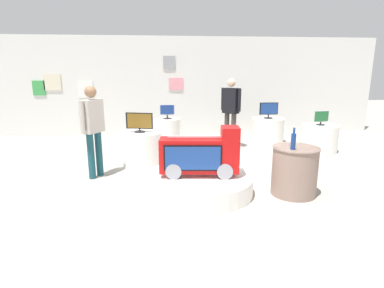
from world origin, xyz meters
TOP-DOWN VIEW (x-y plane):
  - ground_plane at (0.00, 0.00)m, footprint 30.00×30.00m
  - back_wall_display at (-0.01, 4.92)m, footprint 11.96×0.13m
  - main_display_pedestal at (0.06, 0.15)m, footprint 1.68×1.68m
  - novelty_firetruck_tv at (0.09, 0.14)m, footprint 1.23×0.50m
  - display_pedestal_left_rear at (-0.37, 3.74)m, footprint 0.68×0.68m
  - tv_on_left_rear at (-0.37, 3.74)m, footprint 0.39×0.22m
  - display_pedestal_center_rear at (2.31, 3.57)m, footprint 0.85×0.85m
  - tv_on_center_rear at (2.31, 3.56)m, footprint 0.49×0.24m
  - display_pedestal_right_rear at (3.18, 2.44)m, footprint 0.83×0.83m
  - tv_on_right_rear at (3.18, 2.43)m, footprint 0.39×0.19m
  - display_pedestal_far_right at (-0.97, 1.94)m, footprint 0.89×0.89m
  - tv_on_far_right at (-0.97, 1.94)m, footprint 0.55×0.23m
  - side_table_round at (1.52, -0.05)m, footprint 0.70×0.70m
  - bottle_on_side_table at (1.41, -0.18)m, footprint 0.07×0.07m
  - shopper_browsing_near_truck at (1.17, 3.05)m, footprint 0.41×0.42m
  - shopper_browsing_rear at (-1.70, 1.06)m, footprint 0.37×0.49m

SIDE VIEW (x-z plane):
  - ground_plane at x=0.00m, z-range 0.00..0.00m
  - main_display_pedestal at x=0.06m, z-range 0.00..0.28m
  - display_pedestal_left_rear at x=-0.37m, z-range 0.00..0.64m
  - display_pedestal_center_rear at x=2.31m, z-range 0.00..0.64m
  - display_pedestal_right_rear at x=3.18m, z-range 0.00..0.64m
  - display_pedestal_far_right at x=-0.97m, z-range 0.00..0.64m
  - side_table_round at x=1.52m, z-range 0.01..0.76m
  - novelty_firetruck_tv at x=0.09m, z-range 0.22..0.99m
  - tv_on_right_rear at x=3.18m, z-range 0.65..0.99m
  - tv_on_left_rear at x=-0.37m, z-range 0.65..1.03m
  - tv_on_far_right at x=-0.97m, z-range 0.65..1.06m
  - tv_on_center_rear at x=2.31m, z-range 0.66..1.08m
  - bottle_on_side_table at x=1.41m, z-range 0.72..1.04m
  - shopper_browsing_rear at x=-1.70m, z-range 0.14..1.76m
  - shopper_browsing_near_truck at x=1.17m, z-range 0.15..1.85m
  - back_wall_display at x=-0.01m, z-range 0.00..2.85m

